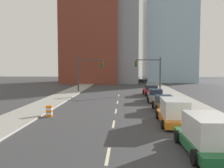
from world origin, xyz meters
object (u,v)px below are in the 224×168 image
(traffic_signal_right, at_px, (153,70))
(traffic_barrel, at_px, (49,111))
(sedan_brown, at_px, (164,104))
(box_truck_orange, at_px, (174,112))
(traffic_signal_left, at_px, (86,70))
(box_truck_green, at_px, (208,135))
(sedan_gray, at_px, (156,96))
(sedan_red, at_px, (151,91))

(traffic_signal_right, relative_size, traffic_barrel, 6.07)
(sedan_brown, bearing_deg, traffic_signal_right, 86.92)
(box_truck_orange, xyz_separation_m, sedan_brown, (0.18, 5.72, -0.21))
(traffic_signal_right, xyz_separation_m, box_truck_orange, (-1.01, -23.03, -2.86))
(box_truck_orange, relative_size, sedan_brown, 1.28)
(traffic_signal_left, distance_m, box_truck_green, 31.35)
(box_truck_green, relative_size, sedan_gray, 1.10)
(traffic_signal_right, xyz_separation_m, sedan_brown, (-0.83, -17.30, -3.07))
(traffic_barrel, relative_size, sedan_red, 0.20)
(traffic_barrel, relative_size, box_truck_orange, 0.17)
(sedan_red, bearing_deg, traffic_barrel, -125.58)
(box_truck_orange, distance_m, sedan_red, 18.72)
(box_truck_orange, bearing_deg, sedan_brown, 89.54)
(box_truck_green, bearing_deg, sedan_brown, 90.09)
(box_truck_green, xyz_separation_m, box_truck_orange, (-0.42, 6.36, -0.03))
(traffic_signal_left, distance_m, sedan_gray, 15.30)
(box_truck_orange, height_order, sedan_gray, box_truck_orange)
(box_truck_orange, xyz_separation_m, sedan_gray, (0.17, 12.14, -0.21))
(box_truck_green, height_order, box_truck_orange, box_truck_green)
(box_truck_green, height_order, sedan_brown, box_truck_green)
(traffic_barrel, bearing_deg, traffic_signal_right, 61.89)
(sedan_brown, bearing_deg, box_truck_green, -89.17)
(traffic_signal_left, height_order, box_truck_orange, traffic_signal_left)
(sedan_red, bearing_deg, traffic_signal_left, 154.39)
(traffic_signal_right, height_order, sedan_gray, traffic_signal_right)
(traffic_signal_right, relative_size, box_truck_green, 1.09)
(traffic_barrel, xyz_separation_m, sedan_gray, (10.27, 9.90, 0.20))
(traffic_signal_left, distance_m, traffic_barrel, 21.05)
(sedan_gray, bearing_deg, sedan_red, 91.44)
(traffic_barrel, relative_size, sedan_gray, 0.20)
(traffic_signal_right, xyz_separation_m, sedan_gray, (-0.84, -10.89, -3.08))
(traffic_signal_right, bearing_deg, box_truck_orange, -92.51)
(traffic_signal_right, height_order, traffic_barrel, traffic_signal_right)
(traffic_signal_left, relative_size, traffic_barrel, 6.07)
(traffic_signal_left, height_order, box_truck_green, traffic_signal_left)
(box_truck_orange, bearing_deg, traffic_signal_right, 88.81)
(traffic_signal_left, relative_size, box_truck_orange, 1.06)
(traffic_barrel, distance_m, box_truck_green, 13.59)
(box_truck_orange, bearing_deg, sedan_red, 90.26)
(traffic_signal_left, bearing_deg, traffic_barrel, -89.90)
(sedan_brown, bearing_deg, traffic_signal_left, 120.46)
(box_truck_orange, bearing_deg, box_truck_green, -84.90)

